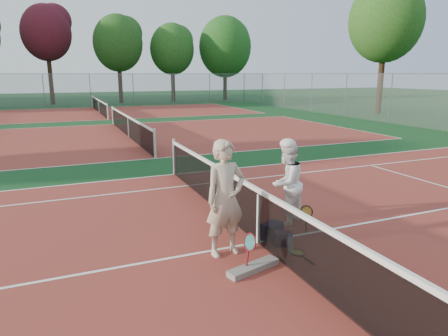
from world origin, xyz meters
The scene contains 22 objects.
ground centered at (0.00, 0.00, 0.00)m, with size 130.00×130.00×0.00m, color #0F3716.
court_main centered at (0.00, 0.00, 0.00)m, with size 23.77×10.97×0.01m, color maroon.
court_far_a centered at (0.00, 13.50, 0.00)m, with size 23.77×10.97×0.01m, color maroon.
court_far_b centered at (0.00, 27.00, 0.00)m, with size 23.77×10.97×0.01m, color maroon.
net_main centered at (0.00, 0.00, 0.51)m, with size 0.10×10.98×1.02m, color black, non-canonical shape.
net_far_a centered at (0.00, 13.50, 0.51)m, with size 0.10×10.98×1.02m, color black, non-canonical shape.
net_far_b centered at (0.00, 27.00, 0.51)m, with size 0.10×10.98×1.02m, color black, non-canonical shape.
fence_back centered at (0.00, 34.00, 1.50)m, with size 32.00×0.06×3.00m, color slate, non-canonical shape.
player_a centered at (-0.72, -0.18, 0.99)m, with size 0.72×0.47×1.97m, color #BAA890.
player_b centered at (0.97, 0.66, 0.85)m, with size 0.82×0.64×1.70m, color white.
racket_red centered at (-0.60, -0.87, 0.30)m, with size 0.15×0.27×0.59m, color maroon, non-canonical shape.
racket_black_held centered at (1.02, -0.01, 0.29)m, with size 0.19×0.27×0.59m, color black, non-canonical shape.
racket_spare centered at (0.42, -0.66, 0.01)m, with size 0.60×0.27×0.03m, color black, non-canonical shape.
sports_bag_navy centered at (0.32, 0.06, 0.15)m, with size 0.38×0.26×0.30m, color black.
sports_bag_purple centered at (0.35, -0.27, 0.12)m, with size 0.31×0.21×0.25m, color black.
net_cover_canvas centered at (-0.56, -0.91, 0.05)m, with size 0.93×0.21×0.10m, color slate.
water_bottle centered at (0.30, -0.61, 0.15)m, with size 0.09×0.09×0.30m, color #C9E9FF.
tree_back_maroon centered at (-3.35, 38.26, 6.85)m, with size 4.71×4.71×9.60m.
tree_back_3 centered at (3.34, 37.63, 6.03)m, with size 5.01×5.01×8.94m.
tree_back_4 centered at (9.11, 37.84, 5.59)m, with size 4.77×4.77×8.35m.
tree_back_5 centered at (15.35, 37.78, 5.97)m, with size 5.96×5.96×9.41m.
tree_right_1 centered at (19.92, 18.10, 6.84)m, with size 5.36×5.36×9.95m.
Camera 1 is at (-3.19, -5.99, 3.00)m, focal length 32.00 mm.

